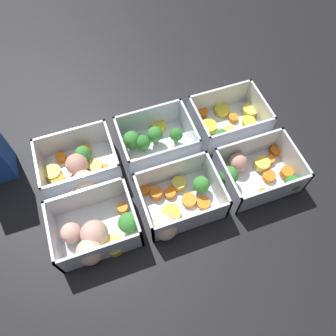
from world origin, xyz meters
The scene contains 7 objects.
ground_plane centered at (0.00, 0.00, 0.00)m, with size 4.00×4.00×0.00m, color black.
container_near_left centered at (-0.17, -0.09, 0.03)m, with size 0.16×0.13×0.07m.
container_near_center centered at (-0.01, -0.08, 0.02)m, with size 0.16×0.14×0.07m.
container_near_right centered at (0.16, -0.07, 0.02)m, with size 0.17×0.12×0.07m.
container_far_left centered at (-0.17, 0.06, 0.02)m, with size 0.16×0.14×0.07m.
container_far_center centered at (-0.01, 0.08, 0.03)m, with size 0.15×0.13×0.07m.
container_far_right centered at (0.17, 0.07, 0.02)m, with size 0.17×0.13×0.07m.
Camera 1 is at (-0.11, -0.31, 0.60)m, focal length 35.00 mm.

